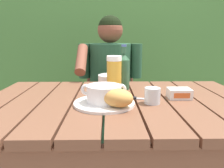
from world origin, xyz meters
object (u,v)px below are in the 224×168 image
water_glass_small (152,96)px  table_knife (136,98)px  soup_bowl (104,93)px  butter_tub (179,93)px  serving_plate (104,103)px  beer_glass (114,74)px  diner_bowl (111,80)px  chair_near_diner (110,102)px  beer_bottle (124,71)px  bread_roll (118,98)px  person_eating (110,81)px

water_glass_small → table_knife: bearing=133.2°
soup_bowl → butter_tub: bearing=14.5°
serving_plate → butter_tub: size_ratio=2.48×
table_knife → beer_glass: bearing=125.8°
soup_bowl → water_glass_small: bearing=3.6°
soup_bowl → diner_bowl: bearing=84.8°
chair_near_diner → serving_plate: size_ratio=3.56×
serving_plate → beer_bottle: (0.10, 0.29, 0.10)m
bread_roll → soup_bowl: bearing=130.6°
chair_near_diner → person_eating: size_ratio=0.79×
bread_roll → diner_bowl: 0.45m
person_eating → beer_glass: size_ratio=6.18×
person_eating → beer_glass: 0.53m
person_eating → bread_roll: size_ratio=7.69×
beer_glass → table_knife: 0.19m
bread_roll → butter_tub: bread_roll is taller
beer_glass → water_glass_small: beer_glass is taller
chair_near_diner → water_glass_small: bearing=-78.9°
diner_bowl → beer_bottle: bearing=-55.0°
beer_bottle → beer_glass: bearing=-129.9°
bread_roll → table_knife: bread_roll is taller
beer_glass → beer_bottle: 0.09m
chair_near_diner → soup_bowl: 0.98m
diner_bowl → serving_plate: bearing=-95.2°
butter_tub → soup_bowl: bearing=-165.5°
chair_near_diner → serving_plate: bearing=-92.2°
person_eating → bread_roll: (0.03, -0.80, 0.09)m
chair_near_diner → beer_glass: chair_near_diner is taller
diner_bowl → table_knife: bearing=-69.3°
person_eating → table_knife: (0.12, -0.65, 0.05)m
person_eating → soup_bowl: 0.74m
chair_near_diner → beer_bottle: (0.07, -0.64, 0.38)m
beer_glass → butter_tub: bearing=-22.3°
beer_bottle → table_knife: size_ratio=1.50×
chair_near_diner → person_eating: bearing=-90.9°
person_eating → serving_plate: bearing=-92.5°
bread_roll → table_knife: size_ratio=0.93×
butter_tub → table_knife: size_ratio=0.64×
water_glass_small → diner_bowl: 0.41m
beer_glass → person_eating: bearing=92.0°
chair_near_diner → diner_bowl: (0.00, -0.54, 0.30)m
person_eating → water_glass_small: bearing=-75.8°
chair_near_diner → person_eating: (-0.00, -0.20, 0.23)m
water_glass_small → bread_roll: bearing=-152.9°
soup_bowl → diner_bowl: soup_bowl is taller
soup_bowl → beer_bottle: beer_bottle is taller
chair_near_diner → water_glass_small: 0.98m
person_eating → beer_glass: (0.02, -0.51, 0.14)m
butter_tub → table_knife: 0.21m
water_glass_small → diner_bowl: bearing=115.7°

